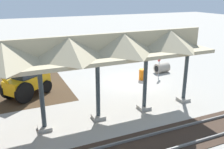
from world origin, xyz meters
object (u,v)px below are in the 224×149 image
(traffic_barrel, at_px, (142,74))
(concrete_pipe, at_px, (162,68))
(stop_sign, at_px, (159,60))
(backhoe, at_px, (26,79))

(traffic_barrel, bearing_deg, concrete_pipe, -159.10)
(stop_sign, xyz_separation_m, traffic_barrel, (1.73, 0.16, -1.05))
(stop_sign, height_order, backhoe, backhoe)
(backhoe, distance_m, concrete_pipe, 11.94)
(backhoe, height_order, concrete_pipe, backhoe)
(concrete_pipe, bearing_deg, stop_sign, 42.44)
(concrete_pipe, relative_size, traffic_barrel, 1.51)
(stop_sign, relative_size, concrete_pipe, 1.54)
(backhoe, xyz_separation_m, traffic_barrel, (-9.21, 0.22, -0.82))
(stop_sign, bearing_deg, concrete_pipe, -137.56)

